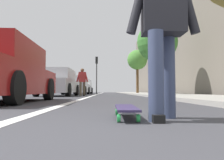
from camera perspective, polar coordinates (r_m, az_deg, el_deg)
ground_plane at (r=11.09m, az=-0.19°, el=-4.33°), size 80.00×80.00×0.00m
lane_stripe_white at (r=21.11m, az=-3.59°, el=-3.65°), size 52.00×0.16×0.01m
sidewalk_curb at (r=19.40m, az=9.06°, el=-3.54°), size 52.00×3.20×0.10m
building_facade at (r=24.38m, az=13.92°, el=8.16°), size 40.00×1.20×9.84m
skateboard at (r=2.24m, az=3.66°, el=-7.47°), size 0.84×0.21×0.11m
skater_person at (r=2.25m, az=13.02°, el=14.38°), size 0.46×0.72×1.64m
parked_car_near at (r=6.14m, az=-27.04°, el=1.64°), size 4.40×2.06×1.50m
parked_car_mid at (r=12.82m, az=-13.71°, el=-0.81°), size 4.54×1.88×1.50m
parked_car_far at (r=18.40m, az=-9.21°, el=-1.50°), size 4.19×1.96×1.49m
parked_car_end at (r=24.01m, az=-7.39°, el=-1.86°), size 4.30×2.06×1.48m
traffic_light at (r=26.10m, az=-4.01°, el=3.10°), size 0.33×0.28×4.36m
street_tree_mid at (r=13.92m, az=11.66°, el=9.53°), size 2.47×2.47×4.52m
street_tree_far at (r=22.61m, az=6.59°, el=5.13°), size 2.03×2.03×4.50m
pedestrian_distant at (r=12.96m, az=-7.72°, el=-0.02°), size 0.45×0.70×1.61m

